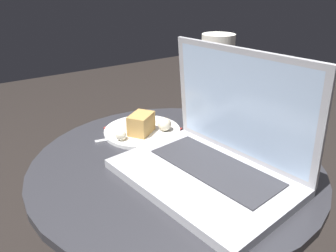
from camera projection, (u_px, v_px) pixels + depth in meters
table at (175, 223)px, 0.81m from camera, size 0.64×0.64×0.58m
napkin at (143, 129)px, 0.88m from camera, size 0.20×0.17×0.00m
laptop at (216, 153)px, 0.66m from camera, size 0.37×0.27×0.25m
beer_glass at (216, 87)px, 0.80m from camera, size 0.08×0.08×0.25m
snack_plate at (143, 128)px, 0.85m from camera, size 0.20×0.20×0.06m
fork at (137, 135)px, 0.84m from camera, size 0.06×0.19×0.00m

